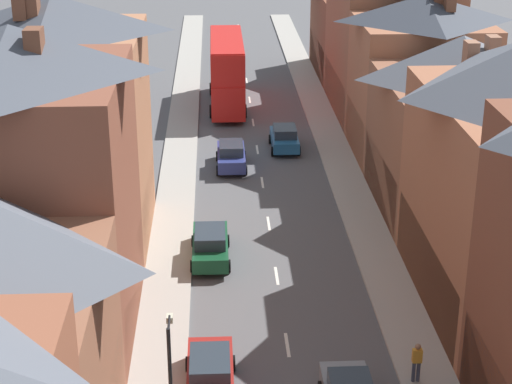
{
  "coord_description": "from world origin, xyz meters",
  "views": [
    {
      "loc": [
        -2.73,
        -11.61,
        18.76
      ],
      "look_at": [
        -0.72,
        29.12,
        2.19
      ],
      "focal_mm": 60.0,
      "sensor_mm": 36.0,
      "label": 1
    }
  ],
  "objects_px": {
    "double_decker_bus_lead": "(227,71)",
    "car_parked_right_a": "(210,244)",
    "car_mid_black": "(231,155)",
    "car_parked_left_b": "(284,138)",
    "pedestrian_mid_left": "(417,361)",
    "car_near_blue": "(210,373)"
  },
  "relations": [
    {
      "from": "double_decker_bus_lead",
      "to": "car_parked_right_a",
      "type": "height_order",
      "value": "double_decker_bus_lead"
    },
    {
      "from": "car_mid_black",
      "to": "car_parked_left_b",
      "type": "bearing_deg",
      "value": 42.51
    },
    {
      "from": "double_decker_bus_lead",
      "to": "car_mid_black",
      "type": "height_order",
      "value": "double_decker_bus_lead"
    },
    {
      "from": "car_mid_black",
      "to": "pedestrian_mid_left",
      "type": "height_order",
      "value": "pedestrian_mid_left"
    },
    {
      "from": "car_mid_black",
      "to": "car_parked_left_b",
      "type": "distance_m",
      "value": 4.88
    },
    {
      "from": "car_parked_left_b",
      "to": "pedestrian_mid_left",
      "type": "xyz_separation_m",
      "value": [
        2.77,
        -26.86,
        0.22
      ]
    },
    {
      "from": "car_parked_left_b",
      "to": "pedestrian_mid_left",
      "type": "bearing_deg",
      "value": -84.12
    },
    {
      "from": "car_parked_right_a",
      "to": "car_mid_black",
      "type": "relative_size",
      "value": 1.06
    },
    {
      "from": "double_decker_bus_lead",
      "to": "car_near_blue",
      "type": "distance_m",
      "value": 37.41
    },
    {
      "from": "car_parked_right_a",
      "to": "car_parked_left_b",
      "type": "xyz_separation_m",
      "value": [
        4.9,
        16.06,
        -0.01
      ]
    },
    {
      "from": "car_near_blue",
      "to": "car_mid_black",
      "type": "height_order",
      "value": "car_mid_black"
    },
    {
      "from": "car_parked_right_a",
      "to": "car_parked_left_b",
      "type": "height_order",
      "value": "car_parked_right_a"
    },
    {
      "from": "car_mid_black",
      "to": "pedestrian_mid_left",
      "type": "relative_size",
      "value": 2.64
    },
    {
      "from": "car_parked_right_a",
      "to": "car_mid_black",
      "type": "xyz_separation_m",
      "value": [
        1.3,
        12.76,
        0.02
      ]
    },
    {
      "from": "car_parked_right_a",
      "to": "car_mid_black",
      "type": "bearing_deg",
      "value": 84.18
    },
    {
      "from": "car_parked_left_b",
      "to": "car_parked_right_a",
      "type": "bearing_deg",
      "value": -106.97
    },
    {
      "from": "car_near_blue",
      "to": "car_parked_right_a",
      "type": "height_order",
      "value": "car_parked_right_a"
    },
    {
      "from": "pedestrian_mid_left",
      "to": "car_near_blue",
      "type": "bearing_deg",
      "value": -179.12
    },
    {
      "from": "double_decker_bus_lead",
      "to": "car_parked_right_a",
      "type": "bearing_deg",
      "value": -92.8
    },
    {
      "from": "double_decker_bus_lead",
      "to": "car_parked_left_b",
      "type": "relative_size",
      "value": 2.71
    },
    {
      "from": "car_parked_right_a",
      "to": "car_parked_left_b",
      "type": "relative_size",
      "value": 1.13
    },
    {
      "from": "car_near_blue",
      "to": "car_mid_black",
      "type": "bearing_deg",
      "value": 86.86
    }
  ]
}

